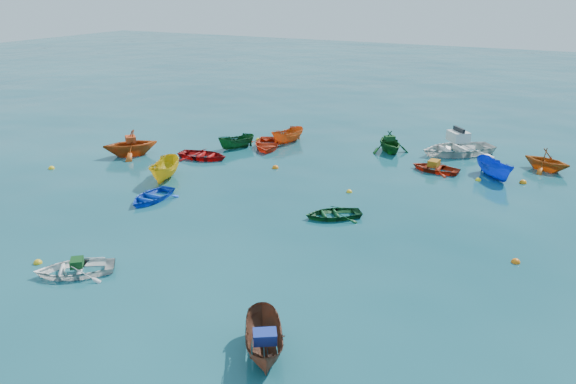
% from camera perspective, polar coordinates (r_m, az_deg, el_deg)
% --- Properties ---
extents(ground, '(160.00, 160.00, 0.00)m').
position_cam_1_polar(ground, '(23.29, -5.71, -4.75)').
color(ground, '#093B47').
rests_on(ground, ground).
extents(dinghy_blue_sw, '(1.97, 2.74, 0.56)m').
position_cam_1_polar(dinghy_blue_sw, '(28.02, -13.68, -0.79)').
color(dinghy_blue_sw, blue).
rests_on(dinghy_blue_sw, ground).
extents(dinghy_white_near, '(3.43, 3.35, 0.58)m').
position_cam_1_polar(dinghy_white_near, '(21.97, -20.78, -7.73)').
color(dinghy_white_near, white).
rests_on(dinghy_white_near, ground).
extents(sampan_brown_mid, '(2.47, 3.02, 1.12)m').
position_cam_1_polar(sampan_brown_mid, '(16.56, -2.35, -16.21)').
color(sampan_brown_mid, brown).
rests_on(sampan_brown_mid, ground).
extents(dinghy_orange_w, '(4.18, 4.23, 1.69)m').
position_cam_1_polar(dinghy_orange_w, '(35.62, -15.62, 3.60)').
color(dinghy_orange_w, '#BF4912').
rests_on(dinghy_orange_w, ground).
extents(sampan_yellow_mid, '(2.24, 3.35, 1.21)m').
position_cam_1_polar(sampan_yellow_mid, '(30.80, -12.30, 1.28)').
color(sampan_yellow_mid, gold).
rests_on(sampan_yellow_mid, ground).
extents(dinghy_green_e, '(3.13, 3.00, 0.53)m').
position_cam_1_polar(dinghy_green_e, '(25.32, 4.59, -2.57)').
color(dinghy_green_e, '#10451F').
rests_on(dinghy_green_e, ground).
extents(dinghy_red_nw, '(3.26, 2.50, 0.63)m').
position_cam_1_polar(dinghy_red_nw, '(34.07, -8.62, 3.38)').
color(dinghy_red_nw, '#A30D0D').
rests_on(dinghy_red_nw, ground).
extents(sampan_orange_n, '(1.75, 3.00, 1.09)m').
position_cam_1_polar(sampan_orange_n, '(37.05, -0.03, 5.01)').
color(sampan_orange_n, '#D75514').
rests_on(sampan_orange_n, ground).
extents(dinghy_green_n, '(3.48, 3.53, 1.41)m').
position_cam_1_polar(dinghy_green_n, '(35.61, 10.26, 4.03)').
color(dinghy_green_n, '#124D17').
rests_on(dinghy_green_n, ground).
extents(dinghy_red_ne, '(2.83, 2.15, 0.55)m').
position_cam_1_polar(dinghy_red_ne, '(32.49, 14.70, 2.08)').
color(dinghy_red_ne, '#AB260E').
rests_on(dinghy_red_ne, ground).
extents(sampan_blue_far, '(2.71, 2.90, 1.12)m').
position_cam_1_polar(sampan_blue_far, '(32.34, 20.16, 1.39)').
color(sampan_blue_far, '#1036C9').
rests_on(sampan_blue_far, ground).
extents(dinghy_red_far, '(3.59, 3.99, 0.68)m').
position_cam_1_polar(dinghy_red_far, '(35.92, -2.17, 4.50)').
color(dinghy_red_far, red).
rests_on(dinghy_red_far, ground).
extents(dinghy_orange_far, '(3.23, 3.04, 1.36)m').
position_cam_1_polar(dinghy_orange_far, '(34.71, 24.67, 2.02)').
color(dinghy_orange_far, '#B85211').
rests_on(dinghy_orange_far, ground).
extents(sampan_green_far, '(2.09, 2.65, 0.97)m').
position_cam_1_polar(sampan_green_far, '(35.97, -5.23, 4.45)').
color(sampan_green_far, '#10461C').
rests_on(sampan_green_far, ground).
extents(motorboat_white, '(5.67, 5.58, 1.56)m').
position_cam_1_polar(motorboat_white, '(36.16, 16.73, 3.73)').
color(motorboat_white, silver).
rests_on(motorboat_white, ground).
extents(tarp_green_a, '(0.70, 0.71, 0.28)m').
position_cam_1_polar(tarp_green_a, '(21.76, -20.66, -6.72)').
color(tarp_green_a, '#0F3F16').
rests_on(tarp_green_a, dinghy_white_near).
extents(tarp_blue_a, '(0.82, 0.77, 0.32)m').
position_cam_1_polar(tarp_blue_a, '(16.02, -2.36, -14.47)').
color(tarp_blue_a, navy).
rests_on(tarp_blue_a, sampan_brown_mid).
extents(tarp_orange_a, '(0.93, 0.91, 0.36)m').
position_cam_1_polar(tarp_orange_a, '(35.35, -15.70, 5.20)').
color(tarp_orange_a, '#C33A14').
rests_on(tarp_orange_a, dinghy_orange_w).
extents(tarp_green_b, '(0.76, 0.74, 0.29)m').
position_cam_1_polar(tarp_green_b, '(35.47, 10.28, 5.40)').
color(tarp_green_b, '#104017').
rests_on(tarp_green_b, dinghy_green_n).
extents(tarp_orange_b, '(0.60, 0.75, 0.34)m').
position_cam_1_polar(tarp_orange_b, '(32.38, 14.60, 2.86)').
color(tarp_orange_b, '#AF6812').
rests_on(tarp_orange_b, dinghy_red_ne).
extents(buoy_ye_a, '(0.32, 0.32, 0.32)m').
position_cam_1_polar(buoy_ye_a, '(23.24, -24.06, -6.63)').
color(buoy_ye_a, gold).
rests_on(buoy_ye_a, ground).
extents(buoy_or_b, '(0.33, 0.33, 0.33)m').
position_cam_1_polar(buoy_or_b, '(22.97, 22.11, -6.65)').
color(buoy_or_b, orange).
rests_on(buoy_or_b, ground).
extents(buoy_ye_b, '(0.34, 0.34, 0.34)m').
position_cam_1_polar(buoy_ye_b, '(34.51, -22.89, 2.19)').
color(buoy_ye_b, yellow).
rests_on(buoy_ye_b, ground).
extents(buoy_or_c, '(0.37, 0.37, 0.37)m').
position_cam_1_polar(buoy_or_c, '(31.91, -1.29, 2.43)').
color(buoy_or_c, orange).
rests_on(buoy_or_c, ground).
extents(buoy_ye_c, '(0.30, 0.30, 0.30)m').
position_cam_1_polar(buoy_ye_c, '(28.39, 6.24, -0.03)').
color(buoy_ye_c, yellow).
rests_on(buoy_ye_c, ground).
extents(buoy_or_d, '(0.38, 0.38, 0.38)m').
position_cam_1_polar(buoy_or_d, '(32.00, 22.75, 0.84)').
color(buoy_or_d, orange).
rests_on(buoy_or_d, ground).
extents(buoy_ye_d, '(0.32, 0.32, 0.32)m').
position_cam_1_polar(buoy_ye_d, '(37.77, -3.06, 5.28)').
color(buoy_ye_d, yellow).
rests_on(buoy_ye_d, ground).
extents(buoy_or_e, '(0.37, 0.37, 0.37)m').
position_cam_1_polar(buoy_or_e, '(36.58, 14.97, 4.10)').
color(buoy_or_e, '#D2450B').
rests_on(buoy_or_e, ground).
extents(buoy_ye_e, '(0.30, 0.30, 0.30)m').
position_cam_1_polar(buoy_ye_e, '(31.59, 18.76, 1.12)').
color(buoy_ye_e, yellow).
rests_on(buoy_ye_e, ground).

